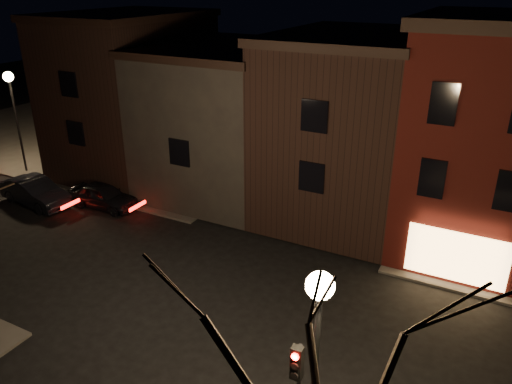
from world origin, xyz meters
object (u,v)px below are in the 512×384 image
Objects in this scene: parked_car_b at (35,192)px; street_lamp_far at (12,95)px; street_lamp_near at (317,331)px; parked_car_a at (104,196)px.

street_lamp_far is at bearing 63.04° from parked_car_b.
street_lamp_near is 1.00× the size of street_lamp_far.
parked_car_a is 3.98m from parked_car_b.
parked_car_a is at bearing -11.27° from street_lamp_far.
street_lamp_near is 20.21m from parked_car_a.
street_lamp_near is 28.00m from street_lamp_far.
parked_car_a is at bearing 147.79° from street_lamp_near.
parked_car_b is (4.86, -3.23, -4.41)m from street_lamp_far.
parked_car_b is at bearing 156.21° from street_lamp_near.
street_lamp_near is at bearing -25.83° from street_lamp_far.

